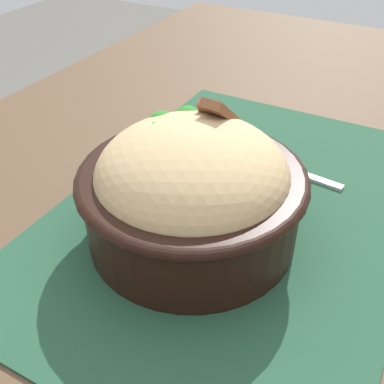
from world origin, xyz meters
The scene contains 4 objects.
table centered at (0.00, 0.00, 0.68)m, with size 1.37×0.87×0.75m.
placemat centered at (0.00, 0.02, 0.75)m, with size 0.48×0.33×0.00m, color #1E422D.
bowl centered at (-0.06, 0.04, 0.80)m, with size 0.20×0.20×0.13m.
fork centered at (0.09, 0.01, 0.75)m, with size 0.03×0.13×0.00m.
Camera 1 is at (-0.34, -0.11, 1.04)m, focal length 43.63 mm.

